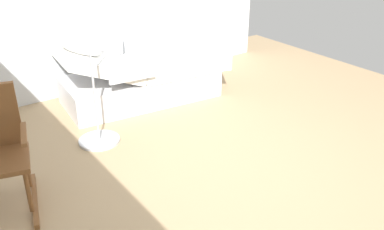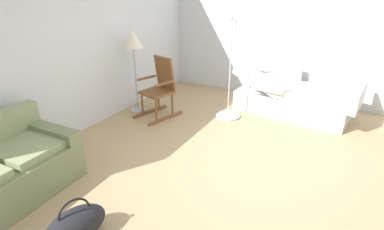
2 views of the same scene
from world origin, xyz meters
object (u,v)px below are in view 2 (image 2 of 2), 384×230
(floor_lamp, at_px, (133,45))
(duffel_bag, at_px, (77,224))
(hospital_bed, at_px, (292,97))
(iv_pole, at_px, (228,103))
(rocking_chair, at_px, (160,88))

(floor_lamp, xyz_separation_m, duffel_bag, (-2.71, -1.43, -1.07))
(duffel_bag, bearing_deg, hospital_bed, -15.04)
(floor_lamp, bearing_deg, hospital_bed, -62.52)
(iv_pole, bearing_deg, floor_lamp, 110.34)
(hospital_bed, bearing_deg, floor_lamp, 117.48)
(duffel_bag, relative_size, iv_pole, 0.37)
(floor_lamp, bearing_deg, rocking_chair, -83.82)
(hospital_bed, xyz_separation_m, rocking_chair, (-1.25, 2.02, 0.21))
(floor_lamp, bearing_deg, iv_pole, -69.66)
(duffel_bag, height_order, iv_pole, iv_pole)
(rocking_chair, distance_m, floor_lamp, 0.87)
(rocking_chair, bearing_deg, iv_pole, -64.05)
(rocking_chair, xyz_separation_m, floor_lamp, (-0.05, 0.48, 0.72))
(hospital_bed, relative_size, rocking_chair, 2.09)
(rocking_chair, distance_m, duffel_bag, 2.94)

